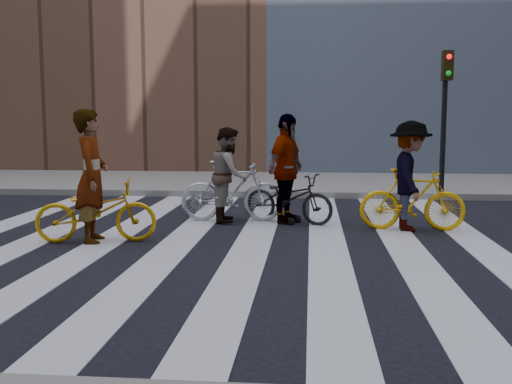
# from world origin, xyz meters

# --- Properties ---
(ground) EXTENTS (100.00, 100.00, 0.00)m
(ground) POSITION_xyz_m (0.00, 0.00, 0.00)
(ground) COLOR black
(ground) RESTS_ON ground
(sidewalk_far) EXTENTS (100.00, 5.00, 0.15)m
(sidewalk_far) POSITION_xyz_m (0.00, 7.50, 0.07)
(sidewalk_far) COLOR gray
(sidewalk_far) RESTS_ON ground
(zebra_crosswalk) EXTENTS (8.25, 10.00, 0.01)m
(zebra_crosswalk) POSITION_xyz_m (0.00, 0.00, 0.01)
(zebra_crosswalk) COLOR silver
(zebra_crosswalk) RESTS_ON ground
(traffic_signal) EXTENTS (0.22, 0.42, 3.33)m
(traffic_signal) POSITION_xyz_m (4.40, 5.32, 2.28)
(traffic_signal) COLOR black
(traffic_signal) RESTS_ON ground
(bike_yellow_left) EXTENTS (1.86, 0.95, 0.93)m
(bike_yellow_left) POSITION_xyz_m (-1.79, -0.13, 0.46)
(bike_yellow_left) COLOR #D7980B
(bike_yellow_left) RESTS_ON ground
(bike_silver_mid) EXTENTS (1.85, 0.63, 1.09)m
(bike_silver_mid) POSITION_xyz_m (-0.01, 1.85, 0.55)
(bike_silver_mid) COLOR silver
(bike_silver_mid) RESTS_ON ground
(bike_yellow_right) EXTENTS (1.73, 0.56, 1.02)m
(bike_yellow_right) POSITION_xyz_m (3.06, 1.24, 0.51)
(bike_yellow_right) COLOR yellow
(bike_yellow_right) RESTS_ON ground
(bike_dark_rear) EXTENTS (1.77, 1.22, 0.88)m
(bike_dark_rear) POSITION_xyz_m (1.01, 1.78, 0.44)
(bike_dark_rear) COLOR black
(bike_dark_rear) RESTS_ON ground
(rider_left) EXTENTS (0.61, 0.80, 1.98)m
(rider_left) POSITION_xyz_m (-1.84, -0.13, 0.99)
(rider_left) COLOR slate
(rider_left) RESTS_ON ground
(rider_mid) EXTENTS (0.69, 0.85, 1.68)m
(rider_mid) POSITION_xyz_m (-0.06, 1.85, 0.84)
(rider_mid) COLOR slate
(rider_mid) RESTS_ON ground
(rider_right) EXTENTS (0.73, 1.20, 1.80)m
(rider_right) POSITION_xyz_m (3.01, 1.24, 0.90)
(rider_right) COLOR slate
(rider_right) RESTS_ON ground
(rider_rear) EXTENTS (0.89, 1.22, 1.92)m
(rider_rear) POSITION_xyz_m (0.96, 1.78, 0.96)
(rider_rear) COLOR slate
(rider_rear) RESTS_ON ground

